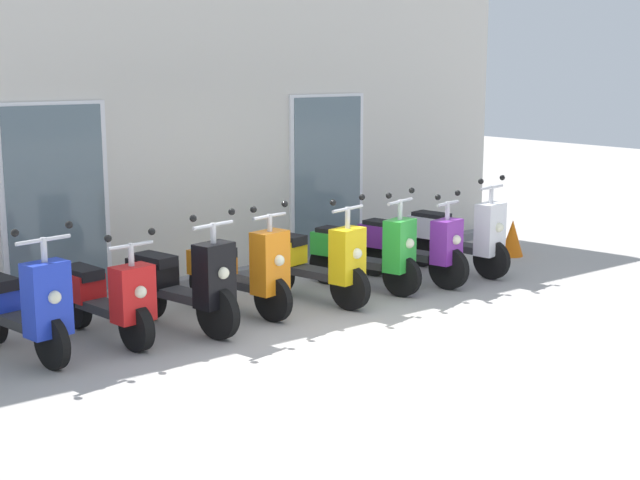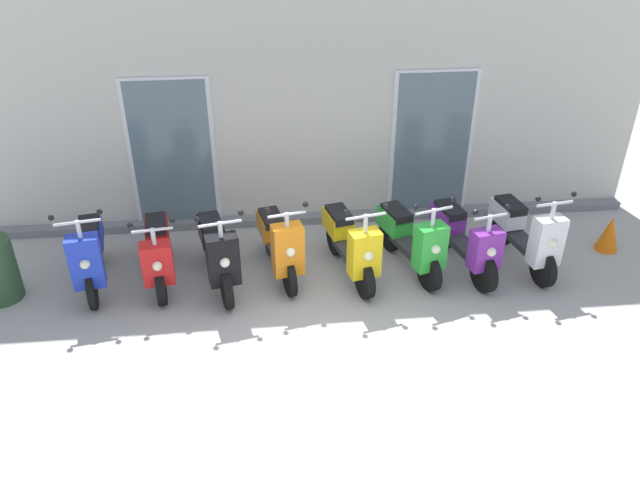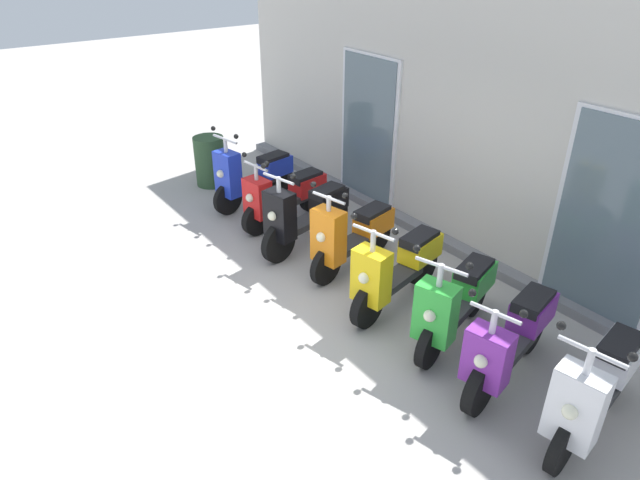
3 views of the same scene
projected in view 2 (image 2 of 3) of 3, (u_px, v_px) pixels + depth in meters
name	position (u px, v px, depth m)	size (l,w,h in m)	color
ground_plane	(325.00, 336.00, 7.34)	(40.00, 40.00, 0.00)	#A8A39E
storefront_facade	(303.00, 90.00, 8.90)	(10.11, 0.50, 4.16)	beige
scooter_blue	(89.00, 252.00, 7.99)	(0.65, 1.57, 1.32)	black
scooter_red	(158.00, 251.00, 8.14)	(0.59, 1.55, 1.16)	black
scooter_black	(217.00, 251.00, 8.03)	(0.69, 1.62, 1.29)	black
scooter_orange	(279.00, 242.00, 8.22)	(0.65, 1.52, 1.27)	black
scooter_yellow	(350.00, 243.00, 8.22)	(0.70, 1.60, 1.27)	black
scooter_green	(411.00, 238.00, 8.33)	(0.77, 1.52, 1.27)	black
scooter_purple	(464.00, 238.00, 8.37)	(0.67, 1.62, 1.19)	black
scooter_white	(525.00, 233.00, 8.41)	(0.63, 1.58, 1.31)	black
traffic_cone	(609.00, 233.00, 8.89)	(0.32, 0.32, 0.52)	orange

